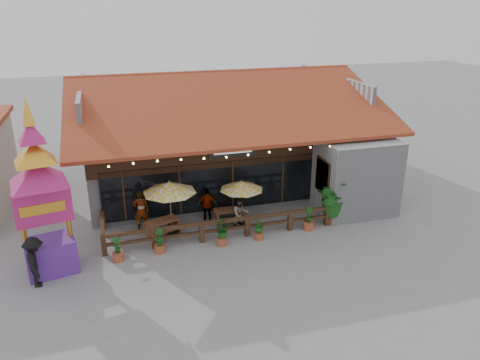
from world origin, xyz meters
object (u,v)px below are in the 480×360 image
object	(u,v)px
picnic_table_left	(162,225)
thai_sign_tower	(38,178)
picnic_table_right	(230,213)
tropical_plant	(333,199)
umbrella_left	(169,188)
umbrella_right	(241,186)
pedestrian	(35,262)

from	to	relation	value
picnic_table_left	thai_sign_tower	xyz separation A→B (m)	(-4.38, -1.81, 3.32)
picnic_table_right	tropical_plant	distance (m)	4.75
picnic_table_right	tropical_plant	xyz separation A→B (m)	(4.51, -1.30, 0.74)
umbrella_left	umbrella_right	size ratio (longest dim) A/B	1.40
pedestrian	picnic_table_right	bearing A→B (deg)	-77.15
umbrella_left	picnic_table_left	distance (m)	1.75
thai_sign_tower	pedestrian	distance (m)	3.00
picnic_table_right	thai_sign_tower	size ratio (longest dim) A/B	0.20
picnic_table_right	tropical_plant	size ratio (longest dim) A/B	0.67
tropical_plant	picnic_table_right	bearing A→B (deg)	163.85
picnic_table_right	pedestrian	world-z (taller)	pedestrian
umbrella_left	umbrella_right	xyz separation A→B (m)	(3.23, 0.11, -0.31)
umbrella_right	picnic_table_right	xyz separation A→B (m)	(-0.51, 0.19, -1.40)
thai_sign_tower	tropical_plant	size ratio (longest dim) A/B	3.43
umbrella_left	pedestrian	distance (m)	5.98
umbrella_right	picnic_table_left	xyz separation A→B (m)	(-3.63, -0.13, -1.39)
umbrella_right	thai_sign_tower	world-z (taller)	thai_sign_tower
picnic_table_left	pedestrian	world-z (taller)	pedestrian
umbrella_right	pedestrian	distance (m)	8.93
thai_sign_tower	pedestrian	size ratio (longest dim) A/B	3.76
picnic_table_left	tropical_plant	size ratio (longest dim) A/B	0.85
picnic_table_left	thai_sign_tower	bearing A→B (deg)	-157.57
umbrella_left	thai_sign_tower	xyz separation A→B (m)	(-4.78, -1.82, 1.62)
umbrella_left	picnic_table_right	distance (m)	3.23
umbrella_left	picnic_table_left	bearing A→B (deg)	-177.53
picnic_table_right	pedestrian	size ratio (longest dim) A/B	0.73
picnic_table_right	tropical_plant	world-z (taller)	tropical_plant
picnic_table_left	tropical_plant	xyz separation A→B (m)	(7.63, -0.98, 0.73)
thai_sign_tower	tropical_plant	bearing A→B (deg)	3.93
picnic_table_right	umbrella_right	bearing A→B (deg)	-20.88
umbrella_right	tropical_plant	bearing A→B (deg)	-15.53
tropical_plant	picnic_table_left	bearing A→B (deg)	172.67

